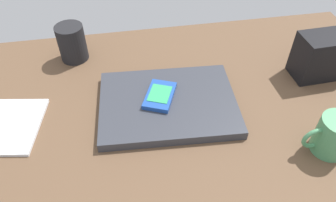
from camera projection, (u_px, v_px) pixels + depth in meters
desk_surface at (186, 122)px, 76.13cm from camera, size 120.00×80.00×3.00cm
laptop_closed at (168, 104)px, 76.82cm from camera, size 33.89×26.04×2.27cm
cell_phone_on_laptop at (160, 95)px, 76.27cm from camera, size 9.58×11.47×1.33cm
notepad at (9, 126)px, 72.73cm from camera, size 16.53×18.74×0.80cm
coffee_mug at (333, 136)px, 65.54cm from camera, size 10.67×7.40×8.76cm
desk_organizer at (324, 56)px, 82.48cm from camera, size 14.56×8.67×11.96cm
pen_cup at (72, 43)px, 88.18cm from camera, size 7.58×7.58×10.21cm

